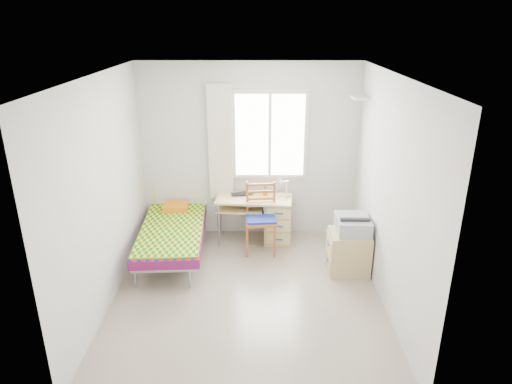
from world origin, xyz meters
TOP-DOWN VIEW (x-y plane):
  - floor at (0.00, 0.00)m, footprint 3.50×3.50m
  - ceiling at (0.00, 0.00)m, footprint 3.50×3.50m
  - wall_back at (0.00, 1.75)m, footprint 3.20×0.00m
  - wall_left at (-1.60, 0.00)m, footprint 0.00×3.50m
  - wall_right at (1.60, 0.00)m, footprint 0.00×3.50m
  - window at (0.30, 1.73)m, footprint 1.10×0.04m
  - curtain at (-0.42, 1.68)m, footprint 0.35×0.05m
  - floating_shelf at (1.49, 1.40)m, footprint 0.20×0.32m
  - bed at (-1.05, 0.99)m, footprint 0.96×1.87m
  - desk at (0.36, 1.44)m, footprint 1.14×0.59m
  - chair at (0.18, 1.16)m, footprint 0.47×0.47m
  - cabinet at (1.31, 0.54)m, footprint 0.53×0.46m
  - printer at (1.35, 0.57)m, footprint 0.42×0.48m
  - laptop at (-0.09, 1.52)m, footprint 0.37×0.29m
  - pen_cup at (0.23, 1.56)m, footprint 0.08×0.08m
  - task_lamp at (0.49, 1.39)m, footprint 0.21×0.30m
  - book at (-0.10, 1.43)m, footprint 0.20×0.24m

SIDE VIEW (x-z plane):
  - floor at x=0.00m, z-range 0.00..0.00m
  - cabinet at x=1.31m, z-range 0.00..0.56m
  - desk at x=0.36m, z-range 0.03..0.72m
  - bed at x=-1.05m, z-range -0.01..0.78m
  - chair at x=0.18m, z-range 0.06..1.06m
  - book at x=-0.10m, z-range 0.58..0.60m
  - printer at x=1.35m, z-range 0.56..0.77m
  - laptop at x=-0.09m, z-range 0.69..0.71m
  - pen_cup at x=0.23m, z-range 0.69..0.77m
  - task_lamp at x=0.49m, z-range 0.73..1.07m
  - wall_left at x=-1.60m, z-range -0.45..3.05m
  - wall_right at x=1.60m, z-range -0.45..3.05m
  - wall_back at x=0.00m, z-range -0.30..2.90m
  - curtain at x=-0.42m, z-range 0.60..2.30m
  - window at x=0.30m, z-range 0.90..2.20m
  - floating_shelf at x=1.49m, z-range 2.13..2.17m
  - ceiling at x=0.00m, z-range 2.60..2.60m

